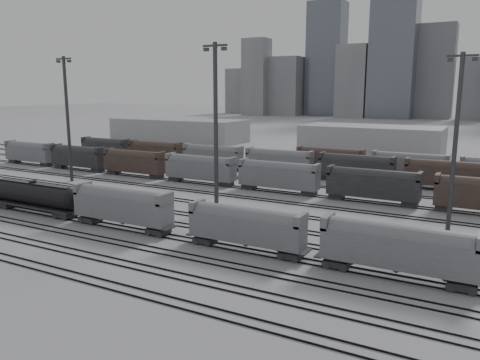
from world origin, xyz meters
The scene contains 16 objects.
ground centered at (0.00, 0.00, 0.00)m, with size 900.00×900.00×0.00m, color #B9B8BD.
tracks centered at (0.00, 17.50, 0.08)m, with size 220.00×71.50×0.16m.
tank_car_b centered at (-18.80, 1.00, 2.74)m, with size 19.13×3.19×4.73m.
hopper_car_a centered at (-1.09, 1.00, 3.33)m, with size 15.07×2.99×5.39m.
hopper_car_b centered at (17.68, 1.00, 3.11)m, with size 14.10×2.80×5.04m.
hopper_car_c centered at (34.52, 1.00, 3.32)m, with size 15.04×2.99×5.38m.
light_mast_b centered at (-33.52, 21.38, 13.21)m, with size 3.98×0.64×24.90m.
light_mast_c centered at (5.15, 14.98, 13.38)m, with size 4.04×0.65×25.22m.
light_mast_d centered at (37.57, 20.73, 12.22)m, with size 3.68×0.59×23.03m.
bg_string_near centered at (8.00, 32.00, 2.80)m, with size 151.00×3.00×5.60m.
bg_string_mid centered at (18.00, 48.00, 2.80)m, with size 151.00×3.00×5.60m.
bg_string_far centered at (35.50, 56.00, 2.80)m, with size 66.00×3.00×5.60m.
warehouse_left centered at (-60.00, 95.00, 4.00)m, with size 50.00×18.00×8.00m, color #9B9B9D.
warehouse_mid centered at (10.00, 95.00, 4.00)m, with size 40.00×18.00×8.00m, color #9B9B9D.
skyline centered at (10.84, 280.00, 34.73)m, with size 316.00×22.40×95.00m.
crane_left centered at (-28.74, 305.00, 57.39)m, with size 42.00×1.80×100.00m.
Camera 1 is at (41.83, -44.85, 18.38)m, focal length 35.00 mm.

